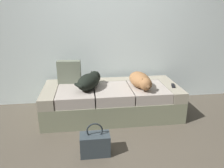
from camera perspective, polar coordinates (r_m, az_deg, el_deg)
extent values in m
plane|color=#4D453A|center=(2.46, 3.08, -18.54)|extent=(10.00, 10.00, 0.00)
cube|color=silver|center=(3.58, -1.42, 17.37)|extent=(6.40, 0.10, 2.80)
cube|color=gray|center=(3.26, -0.11, -5.45)|extent=(1.95, 0.87, 0.30)
cube|color=gray|center=(3.20, -15.90, -2.44)|extent=(0.20, 0.87, 0.14)
cube|color=gray|center=(3.39, 14.71, -1.07)|extent=(0.20, 0.87, 0.14)
cube|color=gray|center=(3.49, -0.81, 0.13)|extent=(1.55, 0.20, 0.14)
cube|color=#A0968D|center=(3.07, -9.52, -2.87)|extent=(0.50, 0.65, 0.14)
cube|color=#A0968D|center=(3.09, 0.12, -2.45)|extent=(0.50, 0.65, 0.14)
cube|color=#A0968D|center=(3.19, 9.37, -1.98)|extent=(0.50, 0.65, 0.14)
ellipsoid|color=black|center=(3.03, -6.16, 0.60)|extent=(0.44, 0.53, 0.21)
sphere|color=black|center=(3.22, -4.58, 1.87)|extent=(0.17, 0.17, 0.17)
ellipsoid|color=black|center=(3.29, -4.07, 2.09)|extent=(0.10, 0.12, 0.06)
cone|color=black|center=(3.22, -5.41, 3.06)|extent=(0.04, 0.04, 0.05)
cone|color=black|center=(3.18, -3.81, 2.92)|extent=(0.04, 0.04, 0.05)
ellipsoid|color=black|center=(2.87, -8.80, -0.35)|extent=(0.15, 0.18, 0.05)
ellipsoid|color=#8E603A|center=(3.13, 7.20, 1.14)|extent=(0.32, 0.49, 0.21)
sphere|color=#8E603A|center=(2.94, 8.80, -0.02)|extent=(0.17, 0.17, 0.17)
ellipsoid|color=brown|center=(2.87, 9.41, -0.69)|extent=(0.08, 0.11, 0.06)
cone|color=brown|center=(2.94, 9.71, 1.25)|extent=(0.04, 0.04, 0.05)
cone|color=brown|center=(2.90, 8.01, 1.11)|extent=(0.04, 0.04, 0.05)
ellipsoid|color=#8E603A|center=(3.33, 6.70, 2.44)|extent=(0.19, 0.11, 0.05)
cube|color=black|center=(3.26, 15.70, -0.41)|extent=(0.09, 0.16, 0.02)
cube|color=#616858|center=(3.31, -11.14, 3.12)|extent=(0.35, 0.15, 0.34)
cube|color=#2F393F|center=(2.44, -4.46, -15.47)|extent=(0.32, 0.18, 0.24)
torus|color=#21282C|center=(2.35, -4.56, -12.05)|extent=(0.18, 0.02, 0.18)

